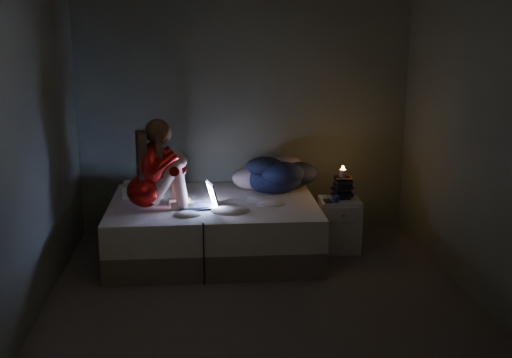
{
  "coord_description": "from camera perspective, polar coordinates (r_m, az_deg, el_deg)",
  "views": [
    {
      "loc": [
        -0.47,
        -5.03,
        2.28
      ],
      "look_at": [
        0.05,
        1.0,
        0.8
      ],
      "focal_mm": 44.88,
      "sensor_mm": 36.0,
      "label": 1
    }
  ],
  "objects": [
    {
      "name": "bed",
      "position": [
        6.45,
        -3.78,
        -4.36
      ],
      "size": [
        2.03,
        1.52,
        0.56
      ],
      "primitive_type": null,
      "color": "beige",
      "rests_on": "ground"
    },
    {
      "name": "pillow",
      "position": [
        6.67,
        -9.94,
        -0.87
      ],
      "size": [
        0.42,
        0.3,
        0.12
      ],
      "primitive_type": "cube",
      "color": "silver",
      "rests_on": "bed"
    },
    {
      "name": "wall_front",
      "position": [
        3.31,
        3.46,
        -3.58
      ],
      "size": [
        3.6,
        0.02,
        2.6
      ],
      "primitive_type": "cube",
      "color": "#4D514A",
      "rests_on": "ground"
    },
    {
      "name": "candle",
      "position": [
        6.55,
        7.75,
        0.73
      ],
      "size": [
        0.07,
        0.07,
        0.08
      ],
      "primitive_type": "cylinder",
      "color": "beige",
      "rests_on": "book_stack"
    },
    {
      "name": "wall_back",
      "position": [
        7.03,
        -1.05,
        5.72
      ],
      "size": [
        3.6,
        0.02,
        2.6
      ],
      "primitive_type": "cube",
      "color": "#4D514A",
      "rests_on": "ground"
    },
    {
      "name": "book_stack",
      "position": [
        6.58,
        7.7,
        -0.63
      ],
      "size": [
        0.19,
        0.25,
        0.24
      ],
      "primitive_type": null,
      "color": "black",
      "rests_on": "nightstand"
    },
    {
      "name": "clothes_pile",
      "position": [
        6.71,
        1.62,
        0.58
      ],
      "size": [
        0.69,
        0.58,
        0.39
      ],
      "primitive_type": null,
      "rotation": [
        0.0,
        0.0,
        0.1
      ],
      "color": "#17173E",
      "rests_on": "bed"
    },
    {
      "name": "nightstand",
      "position": [
        6.62,
        7.44,
        -4.06
      ],
      "size": [
        0.42,
        0.38,
        0.54
      ],
      "primitive_type": "cube",
      "rotation": [
        0.0,
        0.0,
        -0.05
      ],
      "color": "silver",
      "rests_on": "ground"
    },
    {
      "name": "floor",
      "position": [
        5.55,
        0.37,
        -10.65
      ],
      "size": [
        3.6,
        3.8,
        0.02
      ],
      "primitive_type": "cube",
      "color": "#4B423C",
      "rests_on": "ground"
    },
    {
      "name": "laptop",
      "position": [
        6.11,
        -5.28,
        -1.44
      ],
      "size": [
        0.41,
        0.33,
        0.26
      ],
      "primitive_type": null,
      "rotation": [
        0.0,
        0.0,
        0.24
      ],
      "color": "black",
      "rests_on": "bed"
    },
    {
      "name": "phone",
      "position": [
        6.44,
        6.45,
        -1.98
      ],
      "size": [
        0.08,
        0.14,
        0.01
      ],
      "primitive_type": "cube",
      "rotation": [
        0.0,
        0.0,
        0.06
      ],
      "color": "black",
      "rests_on": "nightstand"
    },
    {
      "name": "wall_left",
      "position": [
        5.3,
        -19.5,
        2.27
      ],
      "size": [
        0.02,
        3.8,
        2.6
      ],
      "primitive_type": "cube",
      "color": "#4D514A",
      "rests_on": "ground"
    },
    {
      "name": "blue_orb",
      "position": [
        6.41,
        7.22,
        -1.75
      ],
      "size": [
        0.08,
        0.08,
        0.08
      ],
      "primitive_type": "sphere",
      "color": "navy",
      "rests_on": "nightstand"
    },
    {
      "name": "woman",
      "position": [
        6.06,
        -9.92,
        1.24
      ],
      "size": [
        0.6,
        0.45,
        0.87
      ],
      "primitive_type": null,
      "rotation": [
        0.0,
        0.0,
        0.2
      ],
      "color": "#920806",
      "rests_on": "bed"
    },
    {
      "name": "wall_right",
      "position": [
        5.61,
        19.17,
        2.9
      ],
      "size": [
        0.02,
        3.8,
        2.6
      ],
      "primitive_type": "cube",
      "color": "#4D514A",
      "rests_on": "ground"
    }
  ]
}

